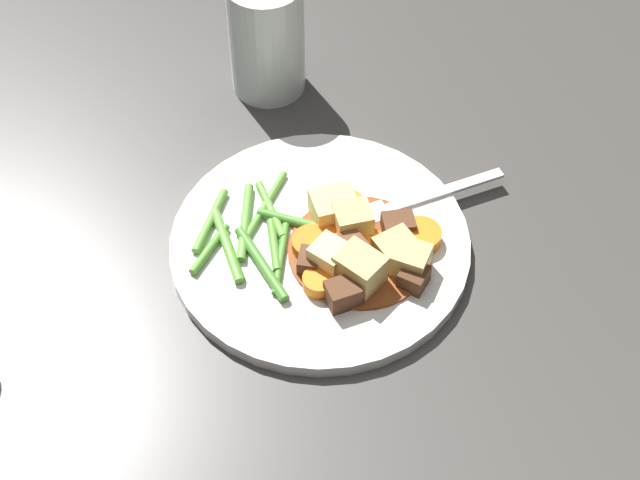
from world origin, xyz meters
name	(u,v)px	position (x,y,z in m)	size (l,w,h in m)	color
ground_plane	(320,249)	(0.00, 0.00, 0.00)	(3.00, 3.00, 0.00)	#423F3D
dinner_plate	(320,245)	(0.00, 0.00, 0.01)	(0.26, 0.26, 0.01)	white
stew_sauce	(360,251)	(0.03, -0.01, 0.01)	(0.12, 0.12, 0.00)	brown
carrot_slice_0	(313,245)	(-0.01, -0.01, 0.02)	(0.04, 0.04, 0.01)	orange
carrot_slice_1	(317,282)	(0.00, -0.05, 0.02)	(0.03, 0.03, 0.01)	orange
carrot_slice_2	(367,245)	(0.04, -0.01, 0.02)	(0.03, 0.03, 0.01)	orange
carrot_slice_3	(348,206)	(0.02, 0.03, 0.02)	(0.03, 0.03, 0.01)	orange
carrot_slice_4	(330,239)	(0.01, 0.00, 0.02)	(0.03, 0.03, 0.01)	orange
carrot_slice_5	(420,235)	(0.09, 0.00, 0.02)	(0.04, 0.04, 0.01)	orange
potato_chunk_0	(411,261)	(0.08, -0.03, 0.03)	(0.03, 0.03, 0.03)	#DBBC6B
potato_chunk_1	(360,270)	(0.03, -0.04, 0.03)	(0.03, 0.04, 0.03)	#DBBC6B
potato_chunk_2	(330,258)	(0.01, -0.03, 0.03)	(0.03, 0.03, 0.03)	#EAD68C
potato_chunk_3	(395,250)	(0.06, -0.02, 0.02)	(0.03, 0.03, 0.02)	#DBBC6B
potato_chunk_4	(353,222)	(0.03, 0.01, 0.03)	(0.03, 0.03, 0.03)	#DBBC6B
potato_chunk_5	(334,208)	(0.01, 0.02, 0.03)	(0.03, 0.04, 0.03)	#E5CC7A
meat_chunk_0	(351,254)	(0.03, -0.02, 0.02)	(0.03, 0.03, 0.02)	brown
meat_chunk_1	(343,294)	(0.02, -0.06, 0.02)	(0.02, 0.03, 0.02)	#56331E
meat_chunk_2	(309,261)	(-0.01, -0.03, 0.02)	(0.02, 0.02, 0.02)	#56331E
meat_chunk_3	(414,277)	(0.08, -0.05, 0.02)	(0.02, 0.02, 0.02)	#4C2B19
meat_chunk_4	(398,226)	(0.07, 0.01, 0.02)	(0.03, 0.02, 0.02)	#56331E
green_bean_0	(228,243)	(-0.08, -0.01, 0.02)	(0.01, 0.01, 0.08)	#4C8E33
green_bean_1	(210,221)	(-0.10, 0.02, 0.02)	(0.01, 0.01, 0.07)	#66AD42
green_bean_2	(227,246)	(-0.08, -0.01, 0.02)	(0.01, 0.01, 0.08)	#66AD42
green_bean_3	(274,245)	(-0.04, -0.01, 0.02)	(0.01, 0.01, 0.05)	#599E38
green_bean_4	(281,258)	(-0.03, -0.02, 0.02)	(0.01, 0.01, 0.07)	#4C8E33
green_bean_5	(271,210)	(-0.04, 0.03, 0.02)	(0.01, 0.01, 0.07)	#66AD42
green_bean_6	(245,222)	(-0.06, 0.02, 0.02)	(0.01, 0.01, 0.08)	#66AD42
green_bean_7	(210,249)	(-0.09, -0.01, 0.02)	(0.01, 0.01, 0.06)	#599E38
green_bean_8	(262,264)	(-0.05, -0.03, 0.02)	(0.01, 0.01, 0.08)	#4C8E33
green_bean_9	(265,206)	(-0.05, 0.04, 0.02)	(0.01, 0.01, 0.08)	#66AD42
green_bean_10	(299,223)	(-0.02, 0.02, 0.02)	(0.01, 0.01, 0.08)	#4C8E33
fork	(408,202)	(0.08, 0.04, 0.01)	(0.17, 0.08, 0.00)	silver
water_glass	(267,37)	(-0.05, 0.21, 0.06)	(0.07, 0.07, 0.12)	silver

